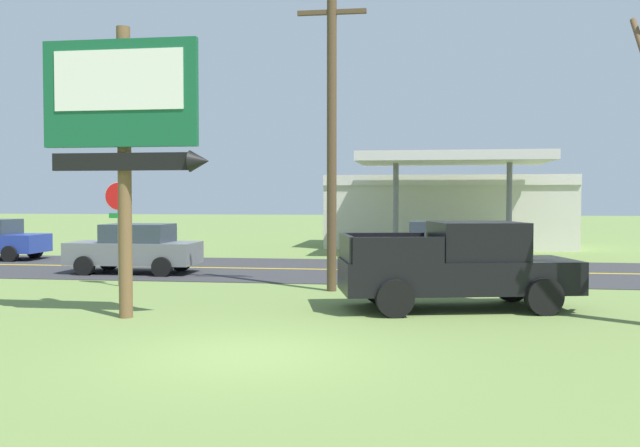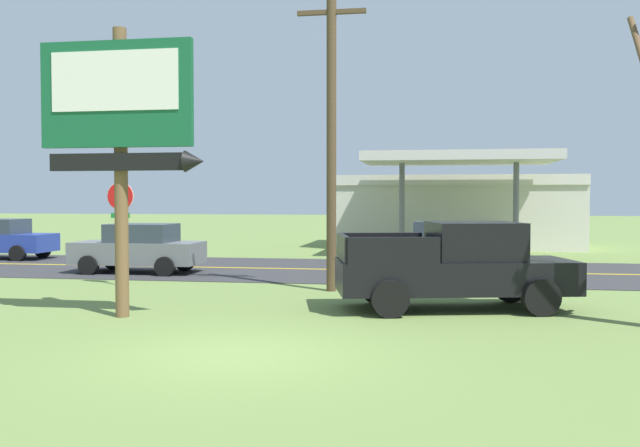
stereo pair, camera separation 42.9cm
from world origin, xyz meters
name	(u,v)px [view 2 (the right image)]	position (x,y,z in m)	size (l,w,h in m)	color
ground_plane	(238,354)	(0.00, 0.00, 0.00)	(180.00, 180.00, 0.00)	olive
road_asphalt	(344,270)	(0.00, 13.00, 0.01)	(140.00, 8.00, 0.02)	#333335
road_centre_line	(344,270)	(0.00, 13.00, 0.02)	(126.00, 0.20, 0.01)	gold
motel_sign	(120,120)	(-3.30, 2.82, 4.10)	(3.51, 0.54, 6.02)	brown
stop_sign	(121,215)	(-5.71, 7.80, 2.03)	(0.80, 0.08, 2.95)	slate
utility_pole	(331,116)	(0.36, 7.68, 4.68)	(2.05, 0.26, 8.72)	brown
gas_station	(455,209)	(4.06, 25.22, 1.94)	(12.00, 11.50, 4.40)	beige
pickup_black_parked_on_lawn	(457,267)	(3.60, 5.11, 0.96)	(5.51, 3.09, 1.96)	black
car_grey_near_lane	(139,248)	(-6.60, 11.00, 0.83)	(4.20, 2.00, 1.64)	slate
car_green_mid_lane	(446,244)	(3.49, 15.00, 0.83)	(4.20, 2.00, 1.64)	#1E6038
car_blue_far_lane	(0,239)	(-14.40, 15.00, 0.83)	(4.20, 2.00, 1.64)	#233893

